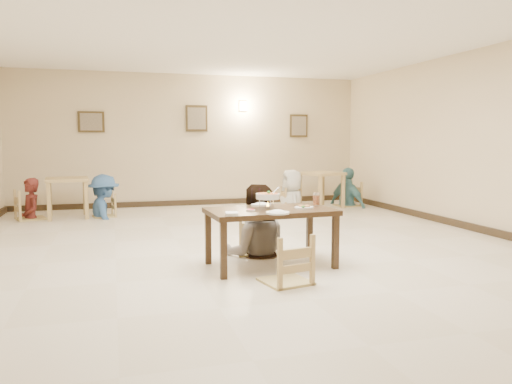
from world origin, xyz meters
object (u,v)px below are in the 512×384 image
object	(u,v)px
bg_diner_d	(348,168)
chair_far	(254,220)
chair_near	(286,236)
bg_chair_rr	(348,183)
bg_table_right	(321,178)
bg_chair_rl	(292,189)
bg_chair_lr	(104,195)
curry_warmer	(268,196)
bg_chair_ll	(30,192)
bg_diner_b	(103,174)
bg_diner_a	(29,178)
bg_diner_c	(292,170)
bg_table_left	(67,185)
drink_glass	(316,199)
main_table	(271,216)
main_diner	(255,184)

from	to	relation	value
bg_diner_d	chair_far	bearing A→B (deg)	119.91
chair_near	bg_chair_rr	world-z (taller)	bg_chair_rr
bg_table_right	bg_chair_rl	xyz separation A→B (m)	(-0.69, 0.03, -0.21)
chair_near	bg_chair_lr	bearing A→B (deg)	-81.49
chair_near	curry_warmer	distance (m)	0.82
bg_chair_rl	bg_chair_rr	xyz separation A→B (m)	(1.37, 0.03, 0.08)
bg_table_right	bg_chair_ll	bearing A→B (deg)	179.88
bg_diner_b	curry_warmer	bearing A→B (deg)	-172.42
bg_diner_a	bg_diner_d	bearing A→B (deg)	68.52
chair_far	curry_warmer	world-z (taller)	curry_warmer
chair_far	bg_chair_rr	bearing A→B (deg)	62.08
curry_warmer	bg_table_right	world-z (taller)	curry_warmer
bg_chair_rr	bg_diner_c	distance (m)	1.41
curry_warmer	bg_table_left	size ratio (longest dim) A/B	0.37
drink_glass	bg_diner_d	size ratio (longest dim) A/B	0.09
bg_table_left	bg_chair_rr	bearing A→B (deg)	0.54
drink_glass	bg_diner_d	bearing A→B (deg)	59.26
bg_chair_lr	bg_diner_a	size ratio (longest dim) A/B	0.55
bg_diner_a	bg_chair_ll	bearing A→B (deg)	68.06
chair_near	bg_diner_a	world-z (taller)	bg_diner_a
main_table	bg_chair_rr	world-z (taller)	bg_chair_rr
drink_glass	bg_chair_ll	size ratio (longest dim) A/B	0.15
chair_far	main_diner	bearing A→B (deg)	-76.81
chair_far	bg_table_right	size ratio (longest dim) A/B	0.91
curry_warmer	bg_diner_d	distance (m)	5.77
bg_chair_lr	bg_chair_rl	world-z (taller)	bg_chair_rl
curry_warmer	bg_chair_rl	bearing A→B (deg)	66.54
bg_table_right	bg_diner_b	xyz separation A→B (m)	(-4.66, -0.06, 0.18)
main_table	bg_chair_rl	world-z (taller)	bg_chair_rl
main_table	bg_diner_c	world-z (taller)	bg_diner_c
main_diner	bg_diner_a	xyz separation A→B (m)	(-3.33, 4.00, -0.14)
bg_diner_c	chair_near	bearing A→B (deg)	-16.25
drink_glass	bg_table_right	distance (m)	4.92
chair_near	bg_diner_c	bearing A→B (deg)	-122.28
chair_far	bg_chair_lr	world-z (taller)	chair_far
curry_warmer	bg_diner_d	bearing A→B (deg)	54.11
curry_warmer	bg_table_right	xyz separation A→B (m)	(2.70, 4.61, -0.19)
chair_near	bg_chair_ll	size ratio (longest dim) A/B	0.94
chair_far	chair_near	size ratio (longest dim) A/B	0.90
main_diner	chair_far	bearing A→B (deg)	-78.04
curry_warmer	main_table	bearing A→B (deg)	-56.71
bg_chair_ll	main_diner	bearing A→B (deg)	-160.08
chair_near	bg_chair_rr	distance (m)	6.41
chair_near	curry_warmer	xyz separation A→B (m)	(0.03, 0.74, 0.34)
curry_warmer	bg_chair_rr	xyz separation A→B (m)	(3.39, 4.68, -0.32)
bg_table_left	bg_table_right	bearing A→B (deg)	-0.10
bg_chair_rl	bg_chair_lr	bearing A→B (deg)	95.62
chair_far	chair_near	bearing A→B (deg)	-80.23
main_diner	bg_chair_rl	bearing A→B (deg)	-105.46
bg_chair_rl	bg_diner_c	distance (m)	0.42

